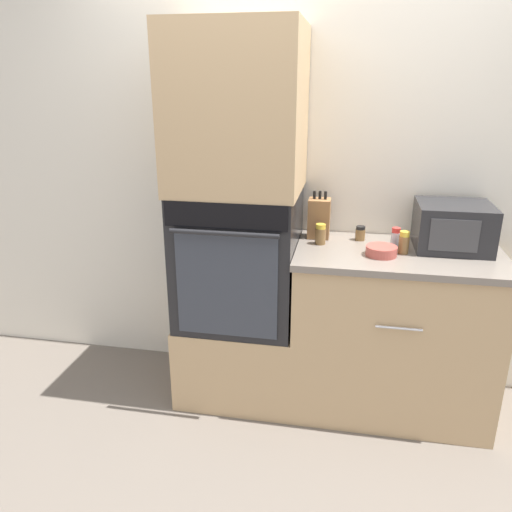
# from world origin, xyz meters

# --- Properties ---
(ground_plane) EXTENTS (12.00, 12.00, 0.00)m
(ground_plane) POSITION_xyz_m (0.00, 0.00, 0.00)
(ground_plane) COLOR #6B6056
(wall_back) EXTENTS (8.00, 0.05, 2.50)m
(wall_back) POSITION_xyz_m (0.00, 0.63, 1.25)
(wall_back) COLOR silver
(wall_back) RESTS_ON ground_plane
(oven_cabinet_base) EXTENTS (0.66, 0.60, 0.47)m
(oven_cabinet_base) POSITION_xyz_m (-0.33, 0.30, 0.24)
(oven_cabinet_base) COLOR tan
(oven_cabinet_base) RESTS_ON ground_plane
(wall_oven) EXTENTS (0.64, 0.64, 0.74)m
(wall_oven) POSITION_xyz_m (-0.33, 0.30, 0.85)
(wall_oven) COLOR black
(wall_oven) RESTS_ON oven_cabinet_base
(oven_cabinet_upper) EXTENTS (0.66, 0.60, 0.82)m
(oven_cabinet_upper) POSITION_xyz_m (-0.33, 0.30, 1.62)
(oven_cabinet_upper) COLOR tan
(oven_cabinet_upper) RESTS_ON wall_oven
(counter_unit) EXTENTS (1.06, 0.63, 0.93)m
(counter_unit) POSITION_xyz_m (0.52, 0.30, 0.47)
(counter_unit) COLOR tan
(counter_unit) RESTS_ON ground_plane
(microwave) EXTENTS (0.37, 0.35, 0.24)m
(microwave) POSITION_xyz_m (0.79, 0.41, 1.05)
(microwave) COLOR #232326
(microwave) RESTS_ON counter_unit
(knife_block) EXTENTS (0.12, 0.11, 0.26)m
(knife_block) POSITION_xyz_m (0.09, 0.47, 1.04)
(knife_block) COLOR olive
(knife_block) RESTS_ON counter_unit
(bowl) EXTENTS (0.16, 0.16, 0.05)m
(bowl) POSITION_xyz_m (0.42, 0.22, 0.95)
(bowl) COLOR #B24C42
(bowl) RESTS_ON counter_unit
(condiment_jar_near) EXTENTS (0.05, 0.05, 0.12)m
(condiment_jar_near) POSITION_xyz_m (0.50, 0.34, 0.98)
(condiment_jar_near) COLOR silver
(condiment_jar_near) RESTS_ON counter_unit
(condiment_jar_mid) EXTENTS (0.05, 0.05, 0.12)m
(condiment_jar_mid) POSITION_xyz_m (0.54, 0.27, 0.99)
(condiment_jar_mid) COLOR brown
(condiment_jar_mid) RESTS_ON counter_unit
(condiment_jar_far) EXTENTS (0.06, 0.06, 0.11)m
(condiment_jar_far) POSITION_xyz_m (0.11, 0.35, 0.98)
(condiment_jar_far) COLOR brown
(condiment_jar_far) RESTS_ON counter_unit
(condiment_jar_back) EXTENTS (0.05, 0.05, 0.08)m
(condiment_jar_back) POSITION_xyz_m (0.32, 0.46, 0.97)
(condiment_jar_back) COLOR brown
(condiment_jar_back) RESTS_ON counter_unit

